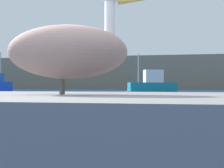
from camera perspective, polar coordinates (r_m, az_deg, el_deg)
name	(u,v)px	position (r m, az deg, el deg)	size (l,w,h in m)	color
hillside_backdrop	(174,73)	(74.20, 10.92, 1.89)	(140.00, 12.62, 7.19)	#7F755B
pier_dock	(68,145)	(2.86, -7.74, -10.68)	(3.61, 2.43, 0.88)	slate
pelican	(69,51)	(2.83, -7.53, 5.84)	(1.28, 0.78, 0.92)	gray
fishing_boat_teal	(152,85)	(36.78, 7.14, -0.16)	(5.59, 3.51, 4.46)	teal
mooring_buoy	(128,97)	(17.04, 2.84, -2.29)	(0.65, 0.65, 0.65)	red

